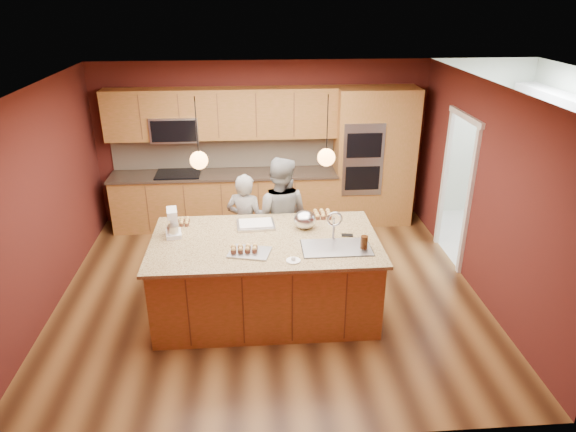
{
  "coord_description": "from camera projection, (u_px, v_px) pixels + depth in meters",
  "views": [
    {
      "loc": [
        -0.2,
        -5.9,
        3.73
      ],
      "look_at": [
        0.24,
        -0.1,
        1.15
      ],
      "focal_mm": 32.0,
      "sensor_mm": 36.0,
      "label": 1
    }
  ],
  "objects": [
    {
      "name": "floor",
      "position": [
        270.0,
        291.0,
        6.9
      ],
      "size": [
        5.5,
        5.5,
        0.0
      ],
      "primitive_type": "plane",
      "color": "#3E2412",
      "rests_on": "ground"
    },
    {
      "name": "ceiling",
      "position": [
        267.0,
        88.0,
        5.8
      ],
      "size": [
        5.5,
        5.5,
        0.0
      ],
      "primitive_type": "plane",
      "rotation": [
        3.14,
        0.0,
        0.0
      ],
      "color": "silver",
      "rests_on": "ground"
    },
    {
      "name": "wall_back",
      "position": [
        263.0,
        143.0,
        8.63
      ],
      "size": [
        5.5,
        0.0,
        5.5
      ],
      "primitive_type": "plane",
      "rotation": [
        1.57,
        0.0,
        0.0
      ],
      "color": "#4F1B17",
      "rests_on": "ground"
    },
    {
      "name": "wall_front",
      "position": [
        281.0,
        316.0,
        4.07
      ],
      "size": [
        5.5,
        0.0,
        5.5
      ],
      "primitive_type": "plane",
      "rotation": [
        -1.57,
        0.0,
        0.0
      ],
      "color": "#4F1B17",
      "rests_on": "ground"
    },
    {
      "name": "wall_left",
      "position": [
        40.0,
        205.0,
        6.16
      ],
      "size": [
        0.0,
        5.0,
        5.0
      ],
      "primitive_type": "plane",
      "rotation": [
        1.57,
        0.0,
        1.57
      ],
      "color": "#4F1B17",
      "rests_on": "ground"
    },
    {
      "name": "wall_right",
      "position": [
        484.0,
        192.0,
        6.54
      ],
      "size": [
        0.0,
        5.0,
        5.0
      ],
      "primitive_type": "plane",
      "rotation": [
        1.57,
        0.0,
        -1.57
      ],
      "color": "#4F1B17",
      "rests_on": "ground"
    },
    {
      "name": "cabinet_run",
      "position": [
        222.0,
        169.0,
        8.5
      ],
      "size": [
        3.74,
        0.64,
        2.3
      ],
      "color": "olive",
      "rests_on": "floor"
    },
    {
      "name": "oven_column",
      "position": [
        374.0,
        157.0,
        8.56
      ],
      "size": [
        1.3,
        0.62,
        2.3
      ],
      "color": "olive",
      "rests_on": "floor"
    },
    {
      "name": "doorway_trim",
      "position": [
        456.0,
        192.0,
        7.39
      ],
      "size": [
        0.08,
        1.11,
        2.2
      ],
      "primitive_type": null,
      "color": "silver",
      "rests_on": "wall_right"
    },
    {
      "name": "laundry_room",
      "position": [
        561.0,
        121.0,
        7.5
      ],
      "size": [
        2.6,
        2.7,
        2.7
      ],
      "color": "beige",
      "rests_on": "ground"
    },
    {
      "name": "pendant_left",
      "position": [
        199.0,
        160.0,
        5.64
      ],
      "size": [
        0.2,
        0.2,
        0.8
      ],
      "color": "black",
      "rests_on": "ceiling"
    },
    {
      "name": "pendant_right",
      "position": [
        326.0,
        157.0,
        5.73
      ],
      "size": [
        0.2,
        0.2,
        0.8
      ],
      "color": "black",
      "rests_on": "ceiling"
    },
    {
      "name": "island",
      "position": [
        267.0,
        275.0,
        6.29
      ],
      "size": [
        2.71,
        1.51,
        1.38
      ],
      "color": "olive",
      "rests_on": "floor"
    },
    {
      "name": "person_left",
      "position": [
        246.0,
        225.0,
        7.1
      ],
      "size": [
        0.62,
        0.51,
        1.47
      ],
      "primitive_type": "imported",
      "rotation": [
        0.0,
        0.0,
        2.81
      ],
      "color": "black",
      "rests_on": "floor"
    },
    {
      "name": "person_right",
      "position": [
        280.0,
        216.0,
        7.09
      ],
      "size": [
        0.97,
        0.84,
        1.7
      ],
      "primitive_type": "imported",
      "rotation": [
        0.0,
        0.0,
        2.87
      ],
      "color": "gray",
      "rests_on": "floor"
    },
    {
      "name": "stand_mixer",
      "position": [
        173.0,
        224.0,
        6.14
      ],
      "size": [
        0.22,
        0.27,
        0.34
      ],
      "rotation": [
        0.0,
        0.0,
        0.17
      ],
      "color": "white",
      "rests_on": "island"
    },
    {
      "name": "sheet_cake",
      "position": [
        256.0,
        224.0,
        6.44
      ],
      "size": [
        0.49,
        0.37,
        0.05
      ],
      "rotation": [
        0.0,
        0.0,
        0.06
      ],
      "color": "silver",
      "rests_on": "island"
    },
    {
      "name": "cooling_rack",
      "position": [
        250.0,
        252.0,
        5.78
      ],
      "size": [
        0.52,
        0.43,
        0.02
      ],
      "primitive_type": "cube",
      "rotation": [
        0.0,
        0.0,
        -0.25
      ],
      "color": "#A1A3A8",
      "rests_on": "island"
    },
    {
      "name": "mixing_bowl",
      "position": [
        305.0,
        220.0,
        6.35
      ],
      "size": [
        0.28,
        0.28,
        0.24
      ],
      "primitive_type": "ellipsoid",
      "color": "silver",
      "rests_on": "island"
    },
    {
      "name": "plate",
      "position": [
        293.0,
        261.0,
        5.61
      ],
      "size": [
        0.16,
        0.16,
        0.01
      ],
      "primitive_type": "cylinder",
      "color": "white",
      "rests_on": "island"
    },
    {
      "name": "tumbler",
      "position": [
        364.0,
        243.0,
        5.84
      ],
      "size": [
        0.08,
        0.08,
        0.16
      ],
      "primitive_type": "cylinder",
      "color": "#381C0B",
      "rests_on": "island"
    },
    {
      "name": "phone",
      "position": [
        347.0,
        235.0,
        6.19
      ],
      "size": [
        0.15,
        0.09,
        0.01
      ],
      "primitive_type": "cube",
      "rotation": [
        0.0,
        0.0,
        -0.15
      ],
      "color": "black",
      "rests_on": "island"
    },
    {
      "name": "cupcakes_left",
      "position": [
        182.0,
        221.0,
        6.49
      ],
      "size": [
        0.21,
        0.21,
        0.06
      ],
      "primitive_type": null,
      "color": "tan",
      "rests_on": "island"
    },
    {
      "name": "cupcakes_rack",
      "position": [
        244.0,
        249.0,
        5.77
      ],
      "size": [
        0.32,
        0.16,
        0.07
      ],
      "primitive_type": null,
      "color": "tan",
      "rests_on": "island"
    },
    {
      "name": "cupcakes_right",
      "position": [
        322.0,
        214.0,
        6.7
      ],
      "size": [
        0.24,
        0.24,
        0.07
      ],
      "primitive_type": null,
      "color": "tan",
      "rests_on": "island"
    },
    {
      "name": "washer",
      "position": [
        546.0,
        220.0,
        7.72
      ],
      "size": [
        0.83,
        0.85,
        1.09
      ],
      "primitive_type": "cube",
      "rotation": [
        0.0,
        0.0,
        0.26
      ],
      "color": "white",
      "rests_on": "floor"
    },
    {
      "name": "dryer",
      "position": [
        520.0,
        203.0,
        8.43
      ],
      "size": [
        0.76,
        0.77,
        1.0
      ],
      "primitive_type": "cube",
      "rotation": [
        0.0,
        0.0,
        0.24
      ],
      "color": "white",
      "rests_on": "floor"
    }
  ]
}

